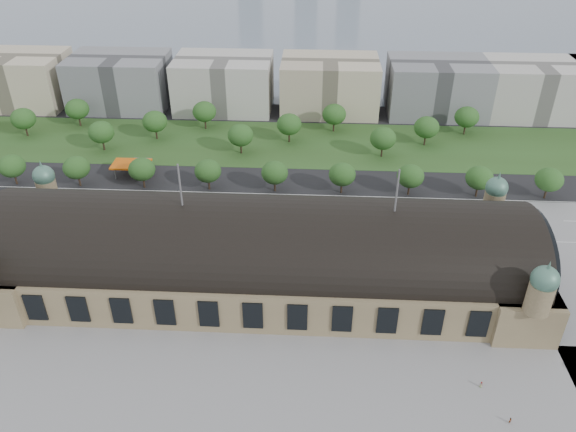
{
  "coord_description": "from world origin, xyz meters",
  "views": [
    {
      "loc": [
        14.23,
        -123.18,
        101.65
      ],
      "look_at": [
        6.84,
        14.27,
        14.0
      ],
      "focal_mm": 35.0,
      "sensor_mm": 36.0,
      "label": 1
    }
  ],
  "objects_px": {
    "traffic_car_4": "(322,229)",
    "parked_car_0": "(84,232)",
    "parked_car_2": "(95,234)",
    "bus_west": "(194,219)",
    "parked_car_5": "(158,236)",
    "petrol_station": "(137,164)",
    "parked_car_4": "(93,227)",
    "bus_mid": "(267,226)",
    "parked_car_3": "(61,231)",
    "traffic_car_6": "(500,225)",
    "traffic_car_3": "(222,210)",
    "pedestrian_1": "(510,421)",
    "pedestrian_0": "(481,385)",
    "traffic_car_5": "(438,204)",
    "bus_east": "(353,226)",
    "parked_car_1": "(67,233)",
    "parked_car_6": "(213,230)"
  },
  "relations": [
    {
      "from": "traffic_car_4",
      "to": "parked_car_0",
      "type": "distance_m",
      "value": 76.67
    },
    {
      "from": "parked_car_2",
      "to": "bus_west",
      "type": "height_order",
      "value": "bus_west"
    },
    {
      "from": "traffic_car_4",
      "to": "parked_car_5",
      "type": "bearing_deg",
      "value": -85.56
    },
    {
      "from": "petrol_station",
      "to": "parked_car_4",
      "type": "distance_m",
      "value": 40.49
    },
    {
      "from": "bus_west",
      "to": "bus_mid",
      "type": "height_order",
      "value": "bus_west"
    },
    {
      "from": "parked_car_4",
      "to": "parked_car_2",
      "type": "bearing_deg",
      "value": -10.53
    },
    {
      "from": "parked_car_3",
      "to": "traffic_car_6",
      "type": "bearing_deg",
      "value": 62.42
    },
    {
      "from": "traffic_car_3",
      "to": "bus_west",
      "type": "bearing_deg",
      "value": 135.67
    },
    {
      "from": "parked_car_5",
      "to": "bus_mid",
      "type": "height_order",
      "value": "bus_mid"
    },
    {
      "from": "parked_car_0",
      "to": "pedestrian_1",
      "type": "distance_m",
      "value": 133.78
    },
    {
      "from": "traffic_car_4",
      "to": "pedestrian_0",
      "type": "bearing_deg",
      "value": 27.4
    },
    {
      "from": "petrol_station",
      "to": "pedestrian_0",
      "type": "relative_size",
      "value": 8.51
    },
    {
      "from": "petrol_station",
      "to": "parked_car_4",
      "type": "bearing_deg",
      "value": -94.79
    },
    {
      "from": "traffic_car_5",
      "to": "bus_mid",
      "type": "relative_size",
      "value": 0.4
    },
    {
      "from": "traffic_car_5",
      "to": "parked_car_2",
      "type": "distance_m",
      "value": 115.22
    },
    {
      "from": "traffic_car_6",
      "to": "parked_car_5",
      "type": "relative_size",
      "value": 0.94
    },
    {
      "from": "bus_east",
      "to": "pedestrian_0",
      "type": "height_order",
      "value": "bus_east"
    },
    {
      "from": "bus_west",
      "to": "bus_east",
      "type": "bearing_deg",
      "value": -91.09
    },
    {
      "from": "bus_mid",
      "to": "bus_east",
      "type": "height_order",
      "value": "bus_east"
    },
    {
      "from": "petrol_station",
      "to": "parked_car_1",
      "type": "distance_m",
      "value": 45.56
    },
    {
      "from": "parked_car_6",
      "to": "pedestrian_0",
      "type": "height_order",
      "value": "pedestrian_0"
    },
    {
      "from": "pedestrian_0",
      "to": "parked_car_1",
      "type": "bearing_deg",
      "value": 174.83
    },
    {
      "from": "traffic_car_5",
      "to": "parked_car_4",
      "type": "relative_size",
      "value": 1.14
    },
    {
      "from": "parked_car_0",
      "to": "parked_car_4",
      "type": "relative_size",
      "value": 1.11
    },
    {
      "from": "petrol_station",
      "to": "parked_car_3",
      "type": "bearing_deg",
      "value": -106.59
    },
    {
      "from": "bus_east",
      "to": "pedestrian_1",
      "type": "xyz_separation_m",
      "value": [
        30.33,
        -72.44,
        -0.88
      ]
    },
    {
      "from": "parked_car_6",
      "to": "bus_west",
      "type": "distance_m",
      "value": 8.65
    },
    {
      "from": "parked_car_1",
      "to": "bus_mid",
      "type": "relative_size",
      "value": 0.46
    },
    {
      "from": "traffic_car_6",
      "to": "parked_car_4",
      "type": "bearing_deg",
      "value": -90.83
    },
    {
      "from": "traffic_car_6",
      "to": "traffic_car_5",
      "type": "bearing_deg",
      "value": -129.26
    },
    {
      "from": "traffic_car_5",
      "to": "parked_car_1",
      "type": "xyz_separation_m",
      "value": [
        -121.8,
        -24.7,
        -0.03
      ]
    },
    {
      "from": "parked_car_0",
      "to": "bus_west",
      "type": "bearing_deg",
      "value": 82.15
    },
    {
      "from": "parked_car_3",
      "to": "parked_car_4",
      "type": "xyz_separation_m",
      "value": [
        9.44,
        2.72,
        -0.1
      ]
    },
    {
      "from": "parked_car_1",
      "to": "bus_mid",
      "type": "bearing_deg",
      "value": 68.79
    },
    {
      "from": "parked_car_3",
      "to": "bus_east",
      "type": "distance_m",
      "value": 93.94
    },
    {
      "from": "parked_car_1",
      "to": "parked_car_2",
      "type": "distance_m",
      "value": 9.25
    },
    {
      "from": "parked_car_6",
      "to": "parked_car_4",
      "type": "bearing_deg",
      "value": -127.65
    },
    {
      "from": "pedestrian_0",
      "to": "pedestrian_1",
      "type": "distance_m",
      "value": 10.26
    },
    {
      "from": "traffic_car_4",
      "to": "bus_east",
      "type": "bearing_deg",
      "value": 93.19
    },
    {
      "from": "parked_car_2",
      "to": "parked_car_5",
      "type": "bearing_deg",
      "value": 63.12
    },
    {
      "from": "traffic_car_4",
      "to": "parked_car_2",
      "type": "xyz_separation_m",
      "value": [
        -72.3,
        -6.79,
        0.1
      ]
    },
    {
      "from": "traffic_car_4",
      "to": "parked_car_0",
      "type": "bearing_deg",
      "value": -88.64
    },
    {
      "from": "bus_west",
      "to": "pedestrian_0",
      "type": "bearing_deg",
      "value": -129.08
    },
    {
      "from": "pedestrian_1",
      "to": "traffic_car_4",
      "type": "bearing_deg",
      "value": 82.6
    },
    {
      "from": "parked_car_1",
      "to": "petrol_station",
      "type": "bearing_deg",
      "value": 140.09
    },
    {
      "from": "traffic_car_5",
      "to": "parked_car_6",
      "type": "xyz_separation_m",
      "value": [
        -75.41,
        -20.7,
        0.02
      ]
    },
    {
      "from": "parked_car_6",
      "to": "traffic_car_3",
      "type": "bearing_deg",
      "value": 137.43
    },
    {
      "from": "traffic_car_5",
      "to": "pedestrian_0",
      "type": "distance_m",
      "value": 79.88
    },
    {
      "from": "bus_mid",
      "to": "bus_west",
      "type": "bearing_deg",
      "value": 80.86
    },
    {
      "from": "traffic_car_3",
      "to": "parked_car_0",
      "type": "xyz_separation_m",
      "value": [
        -42.4,
        -15.87,
        0.0
      ]
    }
  ]
}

